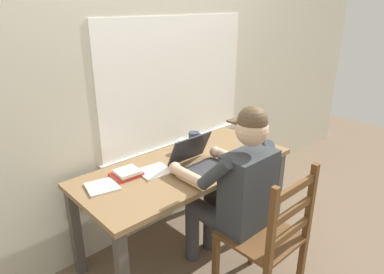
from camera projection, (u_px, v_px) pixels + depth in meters
ground_plane at (187, 246)px, 2.68m from camera, size 8.00×8.00×0.00m
back_wall at (148, 72)px, 2.50m from camera, size 6.00×0.08×2.60m
desk at (186, 176)px, 2.46m from camera, size 1.56×0.69×0.70m
seated_person at (235, 188)px, 2.17m from camera, size 0.50×0.60×1.24m
wooden_chair at (268, 238)px, 2.05m from camera, size 0.42×0.42×0.93m
laptop at (199, 161)px, 2.35m from camera, size 0.33×0.33×0.22m
computer_mouse at (233, 159)px, 2.47m from camera, size 0.06×0.10×0.03m
coffee_mug_white at (183, 146)px, 2.61m from camera, size 0.11×0.08×0.10m
coffee_mug_dark at (194, 138)px, 2.75m from camera, size 0.12×0.09×0.10m
book_stack_main at (127, 174)px, 2.25m from camera, size 0.20×0.16×0.05m
paper_pile_near_laptop at (155, 171)px, 2.32m from camera, size 0.22×0.21×0.01m
paper_pile_back_corner at (102, 187)px, 2.12m from camera, size 0.22×0.21×0.01m
landscape_photo_print at (251, 155)px, 2.57m from camera, size 0.15×0.13×0.00m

